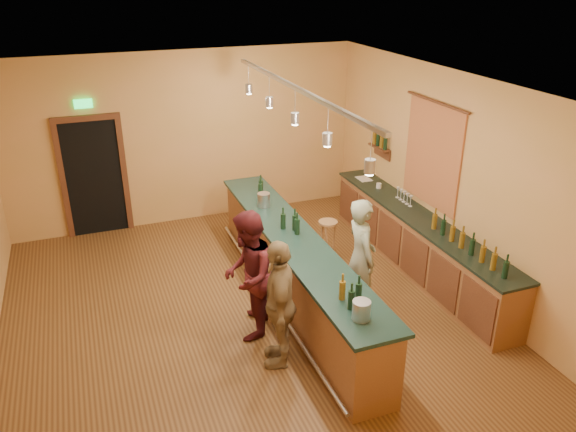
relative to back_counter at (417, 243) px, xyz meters
name	(u,v)px	position (x,y,z in m)	size (l,w,h in m)	color
floor	(243,311)	(-2.97, -0.18, -0.49)	(7.00, 7.00, 0.00)	#553118
ceiling	(234,87)	(-2.97, -0.18, 2.71)	(6.50, 7.00, 0.02)	silver
wall_back	(186,139)	(-2.97, 3.32, 1.11)	(6.50, 0.02, 3.20)	tan
wall_front	(364,375)	(-2.97, -3.68, 1.11)	(6.50, 0.02, 3.20)	tan
wall_right	(447,179)	(0.28, -0.18, 1.11)	(0.02, 7.00, 3.20)	tan
doorway	(94,174)	(-4.67, 3.30, 0.64)	(1.15, 0.09, 2.48)	black
tapestry	(432,155)	(0.26, 0.22, 1.36)	(0.03, 1.40, 1.60)	#A52130
bottle_shelf	(380,141)	(0.20, 1.72, 1.18)	(0.17, 0.55, 0.54)	#4D2517
back_counter	(417,243)	(0.00, 0.00, 0.00)	(0.60, 4.55, 1.27)	brown
tasting_bar	(294,265)	(-2.19, -0.18, 0.12)	(0.73, 5.10, 1.38)	brown
pendant_track	(295,100)	(-2.18, -0.18, 2.50)	(0.11, 4.60, 0.50)	silver
bartender	(361,257)	(-1.41, -0.72, 0.37)	(0.63, 0.41, 1.72)	gray
customer_a	(248,276)	(-3.02, -0.68, 0.39)	(0.85, 0.66, 1.75)	#59191E
customer_b	(280,303)	(-2.84, -1.37, 0.35)	(0.98, 0.41, 1.67)	#997A51
bar_stool	(328,229)	(-1.16, 0.91, 0.03)	(0.32, 0.32, 0.66)	#9D7347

